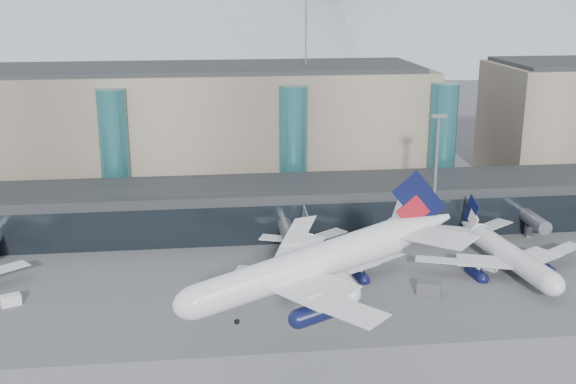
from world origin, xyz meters
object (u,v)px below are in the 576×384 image
at_px(veh_a, 11,300).
at_px(jet_parked_mid, 322,254).
at_px(veh_c, 429,288).
at_px(jet_parked_right, 502,244).
at_px(lightmast_mid, 436,171).
at_px(hero_jet, 324,253).
at_px(veh_d, 444,241).
at_px(veh_g, 491,267).

bearing_deg(veh_a, jet_parked_mid, -17.02).
bearing_deg(veh_c, jet_parked_right, 52.77).
relative_size(lightmast_mid, jet_parked_right, 0.73).
xyz_separation_m(hero_jet, veh_d, (32.33, 47.20, -17.02)).
bearing_deg(veh_c, lightmast_mid, 92.30).
height_order(jet_parked_right, veh_d, jet_parked_right).
height_order(lightmast_mid, hero_jet, lightmast_mid).
height_order(lightmast_mid, veh_d, lightmast_mid).
relative_size(lightmast_mid, hero_jet, 0.68).
bearing_deg(veh_a, veh_c, -27.28).
height_order(veh_c, veh_g, veh_c).
relative_size(lightmast_mid, veh_g, 11.37).
relative_size(jet_parked_mid, veh_a, 10.49).
xyz_separation_m(veh_c, veh_d, (10.18, 22.23, -0.26)).
bearing_deg(hero_jet, jet_parked_mid, 76.31).
xyz_separation_m(jet_parked_mid, veh_a, (-51.86, -6.38, -3.13)).
bearing_deg(veh_d, veh_g, -105.87).
distance_m(hero_jet, jet_parked_mid, 38.28).
bearing_deg(lightmast_mid, jet_parked_mid, -148.17).
bearing_deg(veh_a, lightmast_mid, -8.07).
bearing_deg(veh_d, lightmast_mid, 76.22).
bearing_deg(jet_parked_mid, lightmast_mid, -65.89).
xyz_separation_m(veh_a, veh_g, (82.60, 4.90, -0.22)).
relative_size(lightmast_mid, veh_d, 9.01).
bearing_deg(hero_jet, veh_a, 143.58).
xyz_separation_m(lightmast_mid, veh_d, (1.30, -3.70, -13.61)).
bearing_deg(hero_jet, veh_c, 44.05).
height_order(jet_parked_mid, jet_parked_right, jet_parked_right).
xyz_separation_m(lightmast_mid, veh_a, (-77.11, -22.06, -13.54)).
distance_m(jet_parked_right, veh_g, 4.71).
xyz_separation_m(hero_jet, jet_parked_mid, (5.78, 35.22, -13.83)).
bearing_deg(jet_parked_right, veh_d, 22.85).
bearing_deg(jet_parked_right, lightmast_mid, 20.62).
bearing_deg(veh_c, veh_g, 52.59).
height_order(lightmast_mid, jet_parked_right, lightmast_mid).
height_order(jet_parked_mid, veh_d, jet_parked_mid).
relative_size(hero_jet, jet_parked_right, 1.07).
bearing_deg(veh_g, jet_parked_mid, -127.43).
height_order(hero_jet, veh_a, hero_jet).
xyz_separation_m(jet_parked_mid, veh_g, (30.74, -1.48, -3.35)).
relative_size(jet_parked_mid, veh_d, 11.48).
distance_m(jet_parked_mid, veh_a, 52.34).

